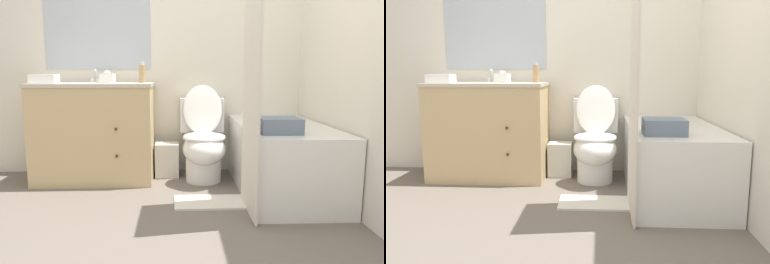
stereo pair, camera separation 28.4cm
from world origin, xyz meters
TOP-DOWN VIEW (x-y plane):
  - ground_plane at (0.00, 0.00)m, footprint 14.00×14.00m
  - wall_back at (-0.01, 1.61)m, footprint 8.00×0.06m
  - wall_right at (1.27, 0.79)m, footprint 0.05×2.58m
  - vanity_cabinet at (-0.72, 1.30)m, footprint 1.06×0.61m
  - sink_faucet at (-0.72, 1.48)m, footprint 0.14×0.12m
  - toilet at (0.27, 1.24)m, footprint 0.41×0.67m
  - bathtub at (0.89, 0.89)m, footprint 0.69×1.38m
  - shower_curtain at (0.53, 0.42)m, footprint 0.01×0.54m
  - wastebasket at (-0.07, 1.37)m, footprint 0.22×0.19m
  - tissue_box at (-0.60, 1.38)m, footprint 0.12×0.15m
  - soap_dispenser at (-0.28, 1.36)m, footprint 0.06×0.06m
  - hand_towel_folded at (-1.10, 1.15)m, footprint 0.22×0.16m
  - bath_towel_folded at (0.75, 0.49)m, footprint 0.28×0.25m
  - bath_mat at (0.30, 0.61)m, footprint 0.60×0.31m

SIDE VIEW (x-z plane):
  - ground_plane at x=0.00m, z-range 0.00..0.00m
  - bath_mat at x=0.30m, z-range 0.00..0.02m
  - wastebasket at x=-0.07m, z-range 0.00..0.32m
  - bathtub at x=0.89m, z-range 0.00..0.56m
  - toilet at x=0.27m, z-range -0.09..0.77m
  - vanity_cabinet at x=-0.72m, z-range 0.01..0.89m
  - bath_towel_folded at x=0.75m, z-range 0.56..0.67m
  - sink_faucet at x=-0.72m, z-range 0.86..0.98m
  - hand_towel_folded at x=-1.10m, z-range 0.89..0.96m
  - tissue_box at x=-0.60m, z-range 0.88..0.98m
  - soap_dispenser at x=-0.28m, z-range 0.88..1.06m
  - shower_curtain at x=0.53m, z-range 0.01..1.98m
  - wall_right at x=1.27m, z-range 0.00..2.50m
  - wall_back at x=-0.01m, z-range 0.00..2.50m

